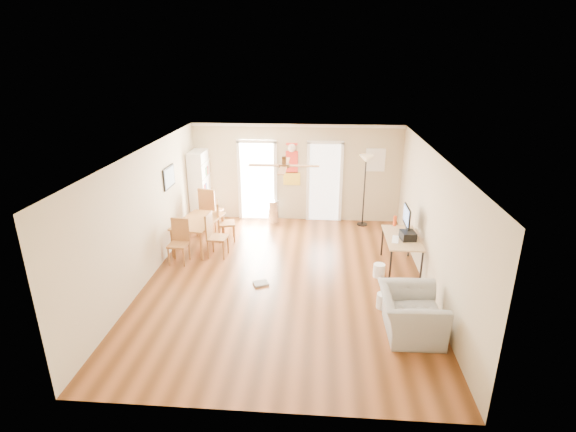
# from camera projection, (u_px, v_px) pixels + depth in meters

# --- Properties ---
(floor) EXTENTS (7.00, 7.00, 0.00)m
(floor) POSITION_uv_depth(u_px,v_px,m) (286.00, 280.00, 8.85)
(floor) COLOR brown
(floor) RESTS_ON ground
(ceiling) EXTENTS (5.50, 7.00, 0.00)m
(ceiling) POSITION_uv_depth(u_px,v_px,m) (285.00, 153.00, 7.94)
(ceiling) COLOR silver
(ceiling) RESTS_ON floor
(wall_back) EXTENTS (5.50, 0.04, 2.60)m
(wall_back) POSITION_uv_depth(u_px,v_px,m) (296.00, 173.00, 11.67)
(wall_back) COLOR beige
(wall_back) RESTS_ON floor
(wall_front) EXTENTS (5.50, 0.04, 2.60)m
(wall_front) POSITION_uv_depth(u_px,v_px,m) (261.00, 325.00, 5.12)
(wall_front) COLOR beige
(wall_front) RESTS_ON floor
(wall_left) EXTENTS (0.04, 7.00, 2.60)m
(wall_left) POSITION_uv_depth(u_px,v_px,m) (146.00, 216.00, 8.60)
(wall_left) COLOR beige
(wall_left) RESTS_ON floor
(wall_right) EXTENTS (0.04, 7.00, 2.60)m
(wall_right) POSITION_uv_depth(u_px,v_px,m) (432.00, 224.00, 8.19)
(wall_right) COLOR beige
(wall_right) RESTS_ON floor
(crown_molding) EXTENTS (5.50, 7.00, 0.08)m
(crown_molding) POSITION_uv_depth(u_px,v_px,m) (285.00, 155.00, 7.96)
(crown_molding) COLOR white
(crown_molding) RESTS_ON wall_back
(kitchen_doorway) EXTENTS (0.90, 0.10, 2.10)m
(kitchen_doorway) POSITION_uv_depth(u_px,v_px,m) (258.00, 181.00, 11.82)
(kitchen_doorway) COLOR white
(kitchen_doorway) RESTS_ON wall_back
(bathroom_doorway) EXTENTS (0.80, 0.10, 2.10)m
(bathroom_doorway) POSITION_uv_depth(u_px,v_px,m) (324.00, 183.00, 11.69)
(bathroom_doorway) COLOR white
(bathroom_doorway) RESTS_ON wall_back
(wall_decal) EXTENTS (0.46, 0.03, 1.10)m
(wall_decal) POSITION_uv_depth(u_px,v_px,m) (292.00, 164.00, 11.57)
(wall_decal) COLOR red
(wall_decal) RESTS_ON wall_back
(ac_grille) EXTENTS (0.50, 0.04, 0.60)m
(ac_grille) POSITION_uv_depth(u_px,v_px,m) (375.00, 160.00, 11.35)
(ac_grille) COLOR white
(ac_grille) RESTS_ON wall_back
(framed_poster) EXTENTS (0.04, 0.66, 0.48)m
(framed_poster) POSITION_uv_depth(u_px,v_px,m) (169.00, 177.00, 9.76)
(framed_poster) COLOR black
(framed_poster) RESTS_ON wall_left
(ceiling_fan) EXTENTS (1.24, 1.24, 0.20)m
(ceiling_fan) POSITION_uv_depth(u_px,v_px,m) (284.00, 166.00, 7.72)
(ceiling_fan) COLOR #593819
(ceiling_fan) RESTS_ON ceiling
(bookshelf) EXTENTS (0.47, 0.90, 1.93)m
(bookshelf) POSITION_uv_depth(u_px,v_px,m) (200.00, 187.00, 11.63)
(bookshelf) COLOR white
(bookshelf) RESTS_ON floor
(dining_table) EXTENTS (1.04, 1.48, 0.68)m
(dining_table) POSITION_uv_depth(u_px,v_px,m) (199.00, 234.00, 10.22)
(dining_table) COLOR #A76E36
(dining_table) RESTS_ON floor
(dining_chair_right_a) EXTENTS (0.50, 0.50, 0.99)m
(dining_chair_right_a) POSITION_uv_depth(u_px,v_px,m) (226.00, 221.00, 10.56)
(dining_chair_right_a) COLOR #925A2F
(dining_chair_right_a) RESTS_ON floor
(dining_chair_right_b) EXTENTS (0.44, 0.44, 1.00)m
(dining_chair_right_b) POSITION_uv_depth(u_px,v_px,m) (218.00, 235.00, 9.72)
(dining_chair_right_b) COLOR olive
(dining_chair_right_b) RESTS_ON floor
(dining_chair_near) EXTENTS (0.42, 0.42, 0.96)m
(dining_chair_near) POSITION_uv_depth(u_px,v_px,m) (178.00, 242.00, 9.41)
(dining_chair_near) COLOR #9E6E33
(dining_chair_near) RESTS_ON floor
(dining_chair_far) EXTENTS (0.57, 0.57, 1.12)m
(dining_chair_far) POSITION_uv_depth(u_px,v_px,m) (212.00, 208.00, 11.24)
(dining_chair_far) COLOR olive
(dining_chair_far) RESTS_ON floor
(trash_can) EXTENTS (0.33, 0.33, 0.62)m
(trash_can) POSITION_uv_depth(u_px,v_px,m) (273.00, 212.00, 11.74)
(trash_can) COLOR silver
(trash_can) RESTS_ON floor
(torchiere_lamp) EXTENTS (0.45, 0.45, 1.88)m
(torchiere_lamp) POSITION_uv_depth(u_px,v_px,m) (364.00, 191.00, 11.37)
(torchiere_lamp) COLOR black
(torchiere_lamp) RESTS_ON floor
(computer_desk) EXTENTS (0.68, 1.36, 0.73)m
(computer_desk) POSITION_uv_depth(u_px,v_px,m) (400.00, 253.00, 9.18)
(computer_desk) COLOR tan
(computer_desk) RESTS_ON floor
(imac) EXTENTS (0.23, 0.62, 0.58)m
(imac) POSITION_uv_depth(u_px,v_px,m) (407.00, 220.00, 9.18)
(imac) COLOR black
(imac) RESTS_ON computer_desk
(keyboard) EXTENTS (0.20, 0.41, 0.01)m
(keyboard) POSITION_uv_depth(u_px,v_px,m) (395.00, 239.00, 8.92)
(keyboard) COLOR white
(keyboard) RESTS_ON computer_desk
(printer) EXTENTS (0.32, 0.36, 0.17)m
(printer) POSITION_uv_depth(u_px,v_px,m) (408.00, 235.00, 8.91)
(printer) COLOR black
(printer) RESTS_ON computer_desk
(orange_bottle) EXTENTS (0.08, 0.08, 0.22)m
(orange_bottle) POSITION_uv_depth(u_px,v_px,m) (395.00, 221.00, 9.62)
(orange_bottle) COLOR #E24314
(orange_bottle) RESTS_ON computer_desk
(wastebasket_a) EXTENTS (0.25, 0.25, 0.27)m
(wastebasket_a) POSITION_uv_depth(u_px,v_px,m) (379.00, 270.00, 8.93)
(wastebasket_a) COLOR white
(wastebasket_a) RESTS_ON floor
(wastebasket_b) EXTENTS (0.26, 0.26, 0.27)m
(wastebasket_b) POSITION_uv_depth(u_px,v_px,m) (383.00, 301.00, 7.83)
(wastebasket_b) COLOR silver
(wastebasket_b) RESTS_ON floor
(floor_cloth) EXTENTS (0.35, 0.32, 0.04)m
(floor_cloth) POSITION_uv_depth(u_px,v_px,m) (261.00, 283.00, 8.66)
(floor_cloth) COLOR gray
(floor_cloth) RESTS_ON floor
(armchair) EXTENTS (0.98, 1.12, 0.72)m
(armchair) POSITION_uv_depth(u_px,v_px,m) (411.00, 314.00, 7.04)
(armchair) COLOR #979792
(armchair) RESTS_ON floor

